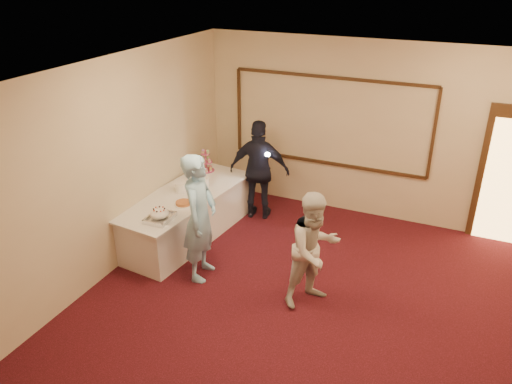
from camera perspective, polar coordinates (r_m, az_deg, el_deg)
floor at (r=6.26m, az=5.42°, el=-16.17°), size 7.00×7.00×0.00m
room_walls at (r=5.15m, az=6.33°, el=0.99°), size 6.04×7.04×3.02m
wall_molding at (r=8.64m, az=8.38°, el=7.96°), size 3.45×0.04×1.55m
buffet_table at (r=8.06m, az=-7.95°, el=-2.67°), size 1.25×2.64×0.77m
pavlova_tray at (r=7.15m, az=-10.95°, el=-2.62°), size 0.35×0.48×0.17m
cupcake_stand at (r=8.66m, az=-5.74°, el=3.37°), size 0.29×0.29×0.42m
plate_stack_a at (r=7.95m, az=-8.62°, el=0.56°), size 0.19×0.19×0.15m
plate_stack_b at (r=8.10m, az=-6.02°, el=1.23°), size 0.20×0.20×0.16m
tart at (r=7.53m, az=-8.30°, el=-1.30°), size 0.27×0.27×0.05m
man at (r=6.84m, az=-6.44°, el=-2.93°), size 0.54×0.73×1.84m
woman at (r=6.39m, az=6.67°, el=-6.57°), size 0.92×0.96×1.56m
guest at (r=8.43m, az=0.40°, el=2.49°), size 1.08×0.62×1.74m
camera_flash at (r=8.04m, az=1.33°, el=4.31°), size 0.08×0.06×0.05m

